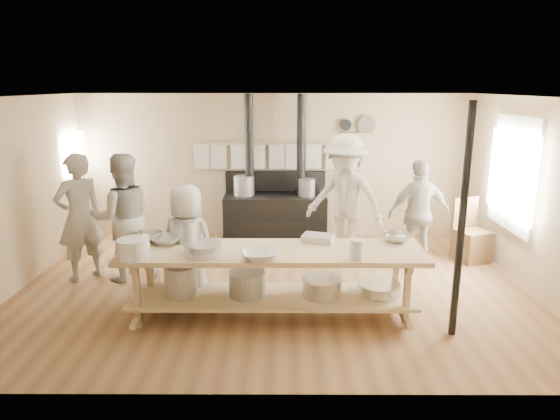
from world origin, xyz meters
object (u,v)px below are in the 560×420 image
at_px(cook_right, 419,214).
at_px(cook_by_window, 345,199).
at_px(prep_table, 271,276).
at_px(roasting_pan, 318,238).
at_px(cook_left, 123,218).
at_px(chair, 471,243).
at_px(stove, 275,213).
at_px(cook_center, 188,244).
at_px(cook_far_left, 80,217).

xyz_separation_m(cook_right, cook_by_window, (-1.11, 0.24, 0.17)).
height_order(prep_table, roasting_pan, roasting_pan).
distance_m(cook_left, chair, 5.37).
bearing_deg(prep_table, stove, 89.96).
relative_size(cook_center, roasting_pan, 4.03).
bearing_deg(cook_by_window, cook_right, 19.40).
height_order(prep_table, cook_center, cook_center).
relative_size(cook_center, chair, 1.55).
bearing_deg(roasting_pan, stove, 102.12).
relative_size(prep_table, cook_center, 2.33).
height_order(prep_table, cook_right, cook_right).
bearing_deg(chair, stove, 141.96).
xyz_separation_m(prep_table, cook_center, (-1.07, 0.44, 0.25)).
xyz_separation_m(stove, cook_right, (2.22, -1.24, 0.31)).
bearing_deg(stove, cook_far_left, -146.71).
xyz_separation_m(cook_by_window, roasting_pan, (-0.54, -1.69, -0.12)).
relative_size(prep_table, cook_right, 2.16).
relative_size(cook_by_window, roasting_pan, 5.26).
bearing_deg(cook_far_left, prep_table, 112.94).
bearing_deg(cook_by_window, chair, 31.34).
distance_m(prep_table, cook_right, 2.87).
relative_size(cook_left, roasting_pan, 4.78).
distance_m(prep_table, roasting_pan, 0.76).
bearing_deg(stove, cook_left, -139.79).
relative_size(cook_far_left, chair, 1.85).
xyz_separation_m(cook_far_left, chair, (5.90, 0.80, -0.63)).
relative_size(cook_right, roasting_pan, 4.35).
distance_m(cook_by_window, roasting_pan, 1.78).
distance_m(stove, cook_center, 2.81).
xyz_separation_m(stove, prep_table, (-0.00, -3.02, -0.00)).
distance_m(cook_far_left, cook_center, 1.85).
bearing_deg(cook_center, chair, -142.21).
xyz_separation_m(cook_left, cook_by_window, (3.24, 0.80, 0.09)).
bearing_deg(cook_by_window, cook_far_left, -136.54).
relative_size(prep_table, cook_left, 1.97).
xyz_separation_m(cook_center, cook_right, (3.30, 1.35, 0.06)).
xyz_separation_m(cook_right, roasting_pan, (-1.65, -1.45, 0.06)).
bearing_deg(cook_center, cook_left, -19.28).
relative_size(prep_table, roasting_pan, 9.39).
distance_m(cook_left, cook_center, 1.32).
bearing_deg(cook_center, roasting_pan, -166.30).
height_order(cook_far_left, cook_center, cook_far_left).
height_order(prep_table, cook_far_left, cook_far_left).
bearing_deg(roasting_pan, prep_table, -150.33).
distance_m(prep_table, cook_center, 1.19).
height_order(stove, roasting_pan, stove).
bearing_deg(cook_far_left, cook_right, 143.27).
xyz_separation_m(cook_far_left, cook_center, (1.67, -0.78, -0.15)).
xyz_separation_m(stove, cook_by_window, (1.11, -1.00, 0.49)).
relative_size(cook_right, chair, 1.67).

